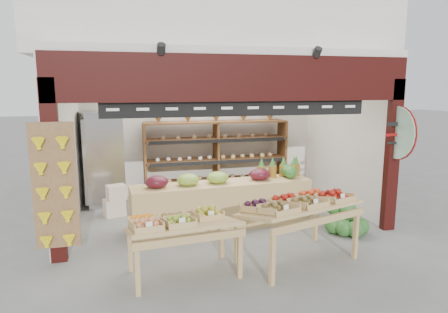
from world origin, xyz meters
TOP-DOWN VIEW (x-y plane):
  - ground at (0.00, 0.00)m, footprint 60.00×60.00m
  - shop_structure at (0.00, 1.61)m, footprint 6.36×5.12m
  - banana_board at (-2.73, -1.17)m, footprint 0.60×0.15m
  - gift_sign at (2.75, -1.15)m, footprint 0.04×0.93m
  - back_shelving at (0.27, 1.85)m, footprint 3.29×0.54m
  - refrigerator at (-2.27, 1.81)m, footprint 0.99×0.99m
  - cardboard_stack at (-1.78, 1.01)m, footprint 1.00×0.81m
  - mid_counter at (-0.08, -0.19)m, footprint 3.30×0.85m
  - display_table_left at (-1.14, -1.90)m, footprint 1.54×0.97m
  - display_table_right at (0.63, -1.86)m, footprint 1.88×1.39m
  - watermelon_pile at (1.91, -1.04)m, footprint 0.72×0.74m

SIDE VIEW (x-z plane):
  - ground at x=0.00m, z-range 0.00..0.00m
  - watermelon_pile at x=1.91m, z-range -0.07..0.50m
  - cardboard_stack at x=-1.78m, z-range -0.08..0.53m
  - mid_counter at x=-0.08m, z-range -0.07..0.97m
  - display_table_left at x=-1.14m, z-range 0.25..1.20m
  - display_table_right at x=0.63m, z-range 0.31..1.37m
  - refrigerator at x=-2.27m, z-range 0.00..2.01m
  - banana_board at x=-2.73m, z-range 0.22..2.02m
  - back_shelving at x=0.27m, z-range 0.22..2.23m
  - gift_sign at x=2.75m, z-range 1.29..2.21m
  - shop_structure at x=0.00m, z-range 1.22..6.62m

